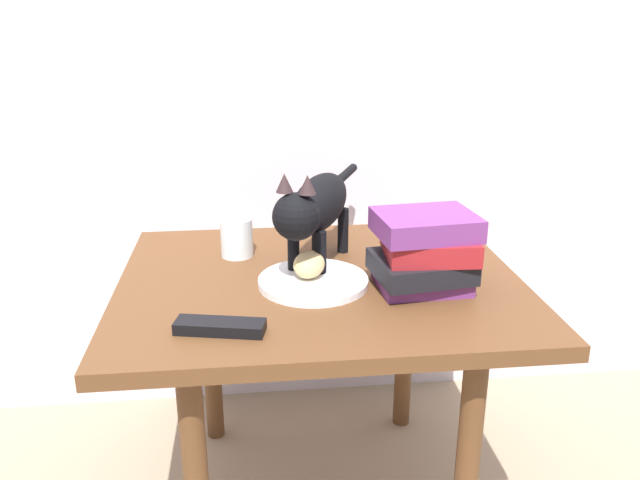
# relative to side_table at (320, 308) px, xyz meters

# --- Properties ---
(side_table) EXTENTS (0.80, 0.65, 0.53)m
(side_table) POSITION_rel_side_table_xyz_m (0.00, 0.00, 0.00)
(side_table) COLOR brown
(side_table) RESTS_ON ground
(plate) EXTENTS (0.22, 0.22, 0.01)m
(plate) POSITION_rel_side_table_xyz_m (-0.02, -0.03, 0.08)
(plate) COLOR white
(plate) RESTS_ON side_table
(bread_roll) EXTENTS (0.08, 0.10, 0.05)m
(bread_roll) POSITION_rel_side_table_xyz_m (-0.02, -0.03, 0.11)
(bread_roll) COLOR #E0BC7A
(bread_roll) RESTS_ON plate
(cat) EXTENTS (0.22, 0.45, 0.23)m
(cat) POSITION_rel_side_table_xyz_m (-0.00, 0.06, 0.20)
(cat) COLOR black
(cat) RESTS_ON side_table
(book_stack) EXTENTS (0.20, 0.17, 0.15)m
(book_stack) POSITION_rel_side_table_xyz_m (0.19, -0.07, 0.14)
(book_stack) COLOR #72337A
(book_stack) RESTS_ON side_table
(candle_jar) EXTENTS (0.07, 0.07, 0.08)m
(candle_jar) POSITION_rel_side_table_xyz_m (-0.17, 0.14, 0.11)
(candle_jar) COLOR silver
(candle_jar) RESTS_ON side_table
(tv_remote) EXTENTS (0.16, 0.07, 0.02)m
(tv_remote) POSITION_rel_side_table_xyz_m (-0.19, -0.21, 0.08)
(tv_remote) COLOR black
(tv_remote) RESTS_ON side_table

